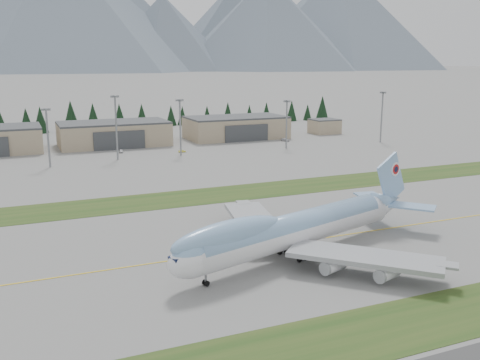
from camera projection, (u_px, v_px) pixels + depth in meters
name	position (u px, v px, depth m)	size (l,w,h in m)	color
ground	(313.00, 240.00, 114.14)	(7000.00, 7000.00, 0.00)	gray
grass_strip_near	(443.00, 316.00, 80.03)	(400.00, 14.00, 0.08)	#254619
grass_strip_far	(233.00, 193.00, 154.53)	(400.00, 18.00, 0.08)	#254619
taxiway_line_main	(313.00, 240.00, 114.14)	(400.00, 0.40, 0.02)	yellow
boeing_747_freighter	(295.00, 229.00, 103.05)	(65.63, 54.39, 17.33)	white
hangar_center	(114.00, 133.00, 241.76)	(48.00, 26.60, 10.80)	#9D896E
hangar_right	(236.00, 127.00, 264.79)	(48.00, 26.60, 10.80)	#9D896E
control_shed	(324.00, 126.00, 282.62)	(14.00, 12.00, 7.60)	#9D896E
floodlight_masts	(169.00, 117.00, 210.43)	(204.05, 9.42, 24.68)	gray
service_vehicle_a	(121.00, 153.00, 223.25)	(1.55, 3.83, 1.31)	silver
service_vehicle_b	(182.00, 152.00, 223.87)	(1.10, 3.14, 1.03)	yellow
service_vehicle_c	(285.00, 141.00, 255.29)	(1.92, 4.73, 1.37)	silver
conifer_belt	(94.00, 117.00, 297.27)	(278.59, 15.47, 16.75)	black
mountain_ridge_front	(29.00, 10.00, 2069.06)	(4352.33, 1272.39, 512.10)	#4E5A68
mountain_ridge_rear	(52.00, 19.00, 2730.09)	(4432.60, 1031.09, 515.55)	#4E5A68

